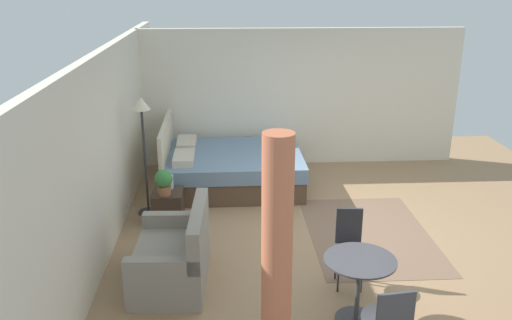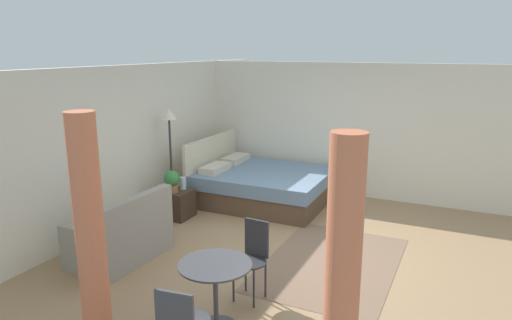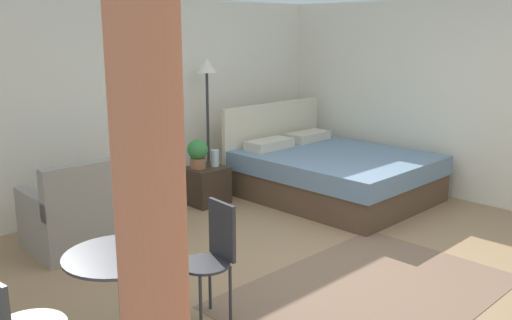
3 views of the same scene
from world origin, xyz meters
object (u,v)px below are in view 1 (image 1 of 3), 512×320
Objects in this scene: balcony_table at (359,278)px; potted_plant at (164,181)px; vase at (170,182)px; nightstand at (168,206)px; cafe_chair_near_window at (349,240)px; bed at (230,168)px; couch at (175,258)px; floor_lamp at (143,125)px; cafe_chair_near_couch at (389,318)px.

potted_plant is at bearing 42.71° from balcony_table.
potted_plant is 0.25m from vase.
balcony_table is at bearing -140.57° from vase.
nightstand is 0.44m from potted_plant.
cafe_chair_near_window is (-1.87, -2.20, -0.03)m from vase.
potted_plant is 2.81m from cafe_chair_near_window.
bed is 3.05m from couch.
nightstand is 0.27× the size of floor_lamp.
floor_lamp is 2.06× the size of cafe_chair_near_couch.
balcony_table is (-2.80, -2.50, -0.87)m from floor_lamp.
couch is 1.65m from nightstand.
bed is 3.38m from cafe_chair_near_window.
balcony_table is 0.74m from cafe_chair_near_couch.
couch reaches higher than vase.
couch is (-2.98, 0.67, -0.01)m from bed.
cafe_chair_near_window reaches higher than cafe_chair_near_couch.
bed is at bearing -50.38° from floor_lamp.
cafe_chair_near_window reaches higher than potted_plant.
vase is at bearing 144.22° from bed.
vase is at bearing 49.63° from cafe_chair_near_window.
bed reaches higher than cafe_chair_near_window.
couch is 0.73× the size of floor_lamp.
vase is 0.24× the size of cafe_chair_near_couch.
vase is at bearing -13.90° from nightstand.
floor_lamp is (0.19, 0.36, 0.80)m from vase.
nightstand is 0.36m from vase.
balcony_table is (-2.39, -2.20, -0.16)m from potted_plant.
vase reaches higher than nightstand.
couch is 1.78m from vase.
balcony_table reaches higher than nightstand.
floor_lamp is at bearing 61.77° from vase.
balcony_table reaches higher than vase.
balcony_table is 0.85× the size of cafe_chair_near_couch.
potted_plant is (1.53, 0.27, 0.35)m from couch.
couch is at bearing -171.62° from nightstand.
cafe_chair_near_couch is (-3.21, -2.26, 0.30)m from nightstand.
nightstand is 2.30× the size of vase.
nightstand is 1.23m from floor_lamp.
balcony_table is at bearing -138.19° from floor_lamp.
bed is 2.65× the size of cafe_chair_near_couch.
bed is 2.53× the size of cafe_chair_near_window.
couch is at bearing 167.27° from bed.
floor_lamp is at bearing 46.60° from nightstand.
cafe_chair_near_window is (-1.65, -2.26, -0.12)m from potted_plant.
cafe_chair_near_window is (-2.07, -2.57, -0.83)m from floor_lamp.
vase is at bearing 39.43° from balcony_table.
cafe_chair_near_couch reaches higher than vase.
couch is 3.58× the size of potted_plant.
potted_plant is (-1.45, 0.94, 0.34)m from bed.
cafe_chair_near_couch is at bearing -163.49° from bed.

